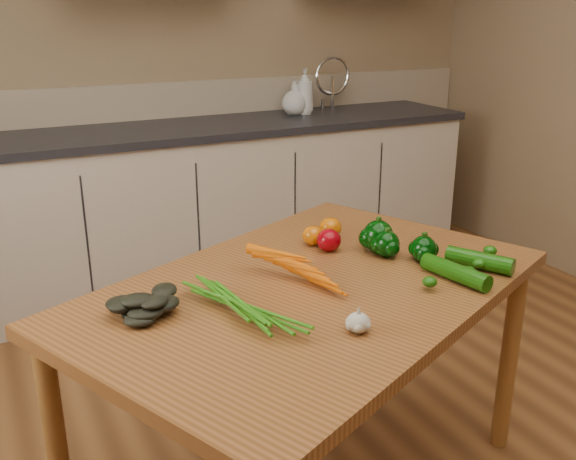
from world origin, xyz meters
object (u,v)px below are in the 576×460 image
at_px(pepper_a, 387,244).
at_px(carrot_bunch, 280,280).
at_px(pepper_b, 378,236).
at_px(soap_bottle_c, 295,98).
at_px(table, 311,310).
at_px(tomato_c, 330,228).
at_px(soap_bottle_a, 305,91).
at_px(tomato_b, 313,235).
at_px(zucchini_a, 480,260).
at_px(garlic_bulb, 358,323).
at_px(pepper_c, 424,249).
at_px(leafy_greens, 151,296).
at_px(zucchini_b, 455,272).
at_px(tomato_a, 329,240).
at_px(soap_bottle_b, 301,96).

bearing_deg(pepper_a, carrot_bunch, -167.86).
xyz_separation_m(carrot_bunch, pepper_b, (0.43, 0.15, 0.02)).
bearing_deg(soap_bottle_c, table, -141.00).
bearing_deg(tomato_c, table, -127.96).
bearing_deg(pepper_b, soap_bottle_a, 69.44).
bearing_deg(tomato_b, zucchini_a, -49.16).
bearing_deg(carrot_bunch, soap_bottle_c, 37.54).
bearing_deg(tomato_c, pepper_a, -73.02).
bearing_deg(pepper_a, garlic_bulb, -132.44).
bearing_deg(pepper_c, zucchini_a, -47.48).
relative_size(soap_bottle_c, leafy_greens, 0.97).
height_order(table, tomato_c, tomato_c).
distance_m(pepper_a, zucchini_b, 0.26).
bearing_deg(soap_bottle_a, carrot_bunch, 103.47).
bearing_deg(garlic_bulb, pepper_a, 47.56).
relative_size(garlic_bulb, zucchini_b, 0.27).
xyz_separation_m(garlic_bulb, zucchini_a, (0.55, 0.18, 0.00)).
bearing_deg(table, tomato_c, 27.78).
distance_m(table, tomato_a, 0.30).
bearing_deg(soap_bottle_b, pepper_b, -114.40).
distance_m(garlic_bulb, pepper_c, 0.53).
height_order(garlic_bulb, pepper_b, pepper_b).
relative_size(pepper_c, tomato_b, 1.14).
bearing_deg(soap_bottle_c, pepper_a, -133.39).
distance_m(soap_bottle_c, pepper_a, 1.92).
xyz_separation_m(leafy_greens, pepper_a, (0.78, 0.06, -0.01)).
bearing_deg(soap_bottle_b, tomato_c, -118.56).
height_order(soap_bottle_a, soap_bottle_c, soap_bottle_a).
relative_size(table, soap_bottle_a, 6.21).
relative_size(carrot_bunch, tomato_c, 3.32).
bearing_deg(tomato_c, carrot_bunch, -137.08).
bearing_deg(table, soap_bottle_c, 39.90).
distance_m(soap_bottle_b, zucchini_b, 2.24).
bearing_deg(zucchini_a, table, 165.86).
xyz_separation_m(garlic_bulb, pepper_a, (0.36, 0.39, 0.02)).
xyz_separation_m(soap_bottle_a, tomato_c, (-0.73, -1.56, -0.25)).
height_order(pepper_a, zucchini_b, pepper_a).
relative_size(tomato_b, zucchini_b, 0.32).
distance_m(tomato_a, tomato_c, 0.13).
distance_m(pepper_c, tomato_c, 0.36).
relative_size(pepper_c, tomato_c, 1.06).
distance_m(soap_bottle_c, tomato_c, 1.73).
height_order(tomato_c, zucchini_b, tomato_c).
bearing_deg(tomato_c, soap_bottle_a, 65.00).
distance_m(pepper_a, tomato_b, 0.26).
bearing_deg(zucchini_a, soap_bottle_c, 78.78).
distance_m(soap_bottle_b, carrot_bunch, 2.28).
height_order(soap_bottle_b, tomato_a, soap_bottle_b).
distance_m(garlic_bulb, pepper_b, 0.57).
bearing_deg(tomato_a, garlic_bulb, -112.58).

